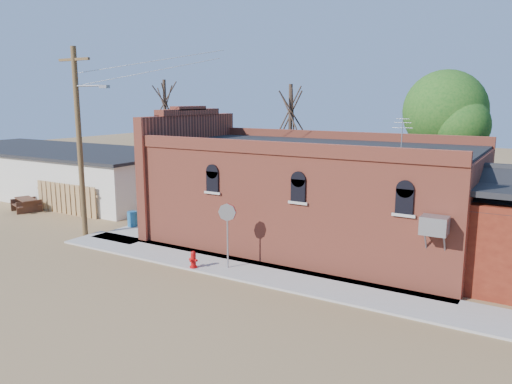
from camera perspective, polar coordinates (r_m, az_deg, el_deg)
The scene contains 14 objects.
ground at distance 19.71m, azimuth -5.84°, elevation -9.08°, with size 120.00×120.00×0.00m, color brown.
sidewalk_south at distance 19.60m, azimuth -0.68°, elevation -9.02°, with size 19.00×2.20×0.08m, color #9E9991.
sidewalk_west at distance 27.97m, azimuth -8.86°, elevation -3.11°, with size 2.60×10.00×0.08m, color #9E9991.
brick_bar at distance 22.84m, azimuth 5.67°, elevation -0.24°, with size 16.40×7.97×6.30m.
storage_building at distance 38.16m, azimuth -21.81°, elevation 2.30°, with size 20.40×8.40×3.17m.
wood_fence at distance 30.89m, azimuth -20.88°, elevation -0.75°, with size 5.20×0.10×1.80m, color #9D7046, non-canonical shape.
utility_pole at distance 25.16m, azimuth -19.48°, elevation 5.80°, with size 3.12×0.26×9.00m.
tree_bare_near at distance 31.22m, azimuth 3.96°, elevation 9.40°, with size 2.80×2.80×7.65m.
tree_bare_far at distance 38.26m, azimuth -10.39°, elevation 10.08°, with size 2.80×2.80×8.16m.
tree_leafy at distance 28.79m, azimuth 20.80°, elevation 8.58°, with size 4.40×4.40×8.15m.
fire_hydrant at distance 19.90m, azimuth -7.18°, elevation -7.65°, with size 0.39×0.37×0.68m.
stop_sign at distance 19.34m, azimuth -3.29°, elevation -3.04°, with size 0.67×0.31×2.58m.
trash_barrel at distance 26.74m, azimuth -13.95°, elevation -2.99°, with size 0.51×0.51×0.78m, color #1B5688.
picnic_table at distance 32.72m, azimuth -24.78°, elevation -1.13°, with size 2.21×1.92×0.77m.
Camera 1 is at (11.18, -14.81, 6.64)m, focal length 35.00 mm.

